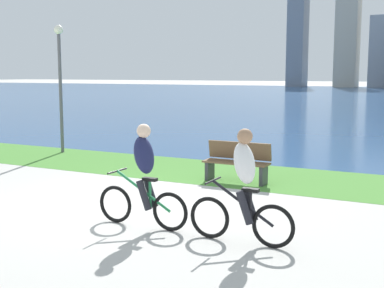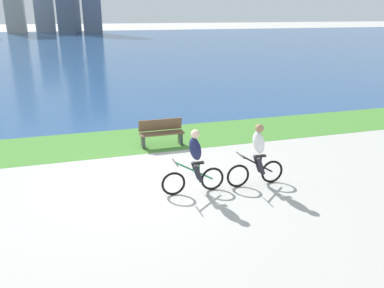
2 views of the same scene
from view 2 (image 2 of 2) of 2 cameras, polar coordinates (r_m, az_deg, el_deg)
ground_plane at (r=10.80m, az=-7.04°, el=-5.35°), size 300.00×300.00×0.00m
grass_strip_bayside at (r=14.14m, az=-9.69°, el=0.39°), size 120.00×2.99×0.01m
bay_water_surface at (r=57.92m, az=-15.93°, el=13.60°), size 300.00×85.76×0.00m
cyclist_lead at (r=9.77m, az=0.38°, el=-2.57°), size 1.64×0.52×1.66m
cyclist_trailing at (r=10.34m, az=9.45°, el=-1.60°), size 1.61×0.52×1.67m
bench_near_path at (r=13.45m, az=-4.45°, el=1.64°), size 1.50×0.47×0.90m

